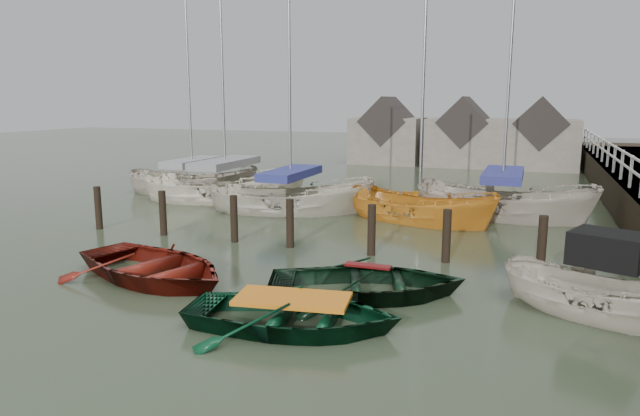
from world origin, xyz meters
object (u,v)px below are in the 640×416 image
at_px(rowboat_green, 293,329).
at_px(motorboat, 603,312).
at_px(rowboat_red, 155,280).
at_px(sailboat_b, 291,210).
at_px(rowboat_dkgreen, 367,296).
at_px(sailboat_a, 226,199).
at_px(sailboat_e, 193,192).
at_px(sailboat_c, 419,220).
at_px(sailboat_d, 501,215).

xyz_separation_m(rowboat_green, motorboat, (5.43, 2.63, 0.11)).
distance_m(rowboat_red, rowboat_green, 4.47).
height_order(rowboat_red, sailboat_b, sailboat_b).
bearing_deg(rowboat_red, rowboat_dkgreen, -64.09).
relative_size(sailboat_a, sailboat_e, 0.96).
relative_size(rowboat_dkgreen, motorboat, 0.97).
xyz_separation_m(motorboat, sailboat_a, (-13.42, 8.97, -0.05)).
bearing_deg(rowboat_green, sailboat_b, 14.93).
relative_size(motorboat, sailboat_c, 0.42).
bearing_deg(motorboat, sailboat_e, 79.32).
distance_m(sailboat_c, sailboat_d, 3.16).
bearing_deg(sailboat_c, rowboat_red, 172.39).
bearing_deg(sailboat_a, sailboat_e, 43.48).
bearing_deg(sailboat_d, rowboat_dkgreen, -177.88).
xyz_separation_m(rowboat_dkgreen, sailboat_c, (-0.44, 8.15, 0.01)).
distance_m(sailboat_a, sailboat_e, 2.65).
bearing_deg(rowboat_red, sailboat_e, 47.02).
relative_size(rowboat_green, sailboat_b, 0.33).
xyz_separation_m(rowboat_red, rowboat_green, (4.20, -1.55, 0.00)).
bearing_deg(sailboat_c, rowboat_dkgreen, -157.21).
height_order(rowboat_red, sailboat_c, sailboat_c).
bearing_deg(rowboat_dkgreen, sailboat_e, 27.66).
height_order(rowboat_dkgreen, sailboat_e, sailboat_e).
distance_m(rowboat_green, rowboat_dkgreen, 2.36).
xyz_separation_m(rowboat_green, sailboat_b, (-4.50, 10.34, 0.07)).
xyz_separation_m(sailboat_b, sailboat_c, (4.86, 0.04, -0.05)).
bearing_deg(rowboat_green, rowboat_red, 61.15).
distance_m(rowboat_dkgreen, sailboat_c, 8.16).
bearing_deg(rowboat_dkgreen, sailboat_a, 24.21).
relative_size(rowboat_dkgreen, sailboat_b, 0.35).
xyz_separation_m(rowboat_red, sailboat_a, (-3.79, 10.05, 0.06)).
xyz_separation_m(sailboat_a, sailboat_d, (11.01, 0.50, 0.01)).
xyz_separation_m(rowboat_red, sailboat_e, (-6.17, 11.23, 0.06)).
xyz_separation_m(rowboat_green, sailboat_d, (3.02, 12.09, 0.07)).
xyz_separation_m(rowboat_dkgreen, sailboat_e, (-11.17, 10.55, 0.06)).
bearing_deg(sailboat_c, sailboat_b, 110.16).
height_order(rowboat_red, sailboat_a, sailboat_a).
relative_size(sailboat_c, sailboat_d, 0.78).
distance_m(rowboat_dkgreen, motorboat, 4.65).
relative_size(sailboat_d, sailboat_e, 1.22).
xyz_separation_m(sailboat_a, sailboat_c, (8.36, -1.22, -0.04)).
xyz_separation_m(rowboat_green, sailboat_a, (-7.99, 11.60, 0.06)).
xyz_separation_m(rowboat_red, rowboat_dkgreen, (5.00, 0.67, 0.00)).
xyz_separation_m(motorboat, sailboat_d, (-2.41, 9.47, -0.04)).
height_order(sailboat_b, sailboat_d, sailboat_d).
bearing_deg(rowboat_dkgreen, motorboat, -104.01).
xyz_separation_m(rowboat_dkgreen, motorboat, (4.63, 0.40, 0.11)).
relative_size(sailboat_a, sailboat_b, 0.85).
bearing_deg(sailboat_e, sailboat_d, -105.01).
height_order(sailboat_a, sailboat_d, sailboat_d).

